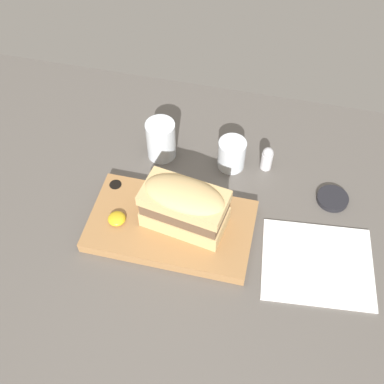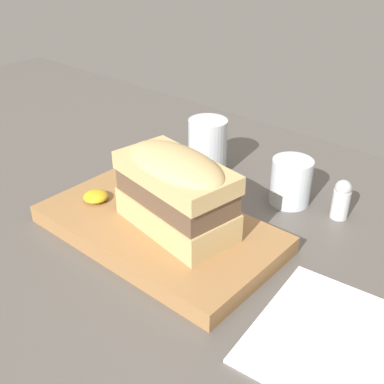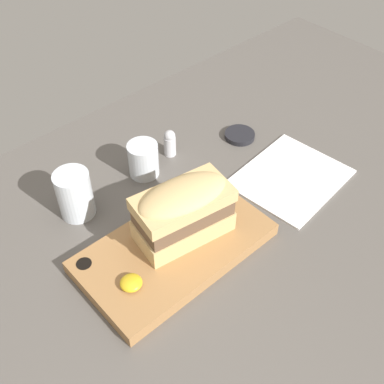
{
  "view_description": "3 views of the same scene",
  "coord_description": "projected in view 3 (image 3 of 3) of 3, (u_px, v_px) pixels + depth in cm",
  "views": [
    {
      "loc": [
        19.54,
        -46.54,
        85.26
      ],
      "look_at": [
        7.02,
        7.6,
        11.19
      ],
      "focal_mm": 45.0,
      "sensor_mm": 36.0,
      "label": 1
    },
    {
      "loc": [
        42.54,
        -34.07,
        40.52
      ],
      "look_at": [
        8.54,
        5.26,
        10.48
      ],
      "focal_mm": 45.0,
      "sensor_mm": 36.0,
      "label": 2
    },
    {
      "loc": [
        -29.21,
        -36.7,
        68.51
      ],
      "look_at": [
        9.06,
        5.79,
        11.83
      ],
      "focal_mm": 45.0,
      "sensor_mm": 36.0,
      "label": 3
    }
  ],
  "objects": [
    {
      "name": "napkin",
      "position": [
        291.0,
        178.0,
        0.97
      ],
      "size": [
        23.06,
        19.95,
        0.4
      ],
      "rotation": [
        0.0,
        0.0,
        0.1
      ],
      "color": "white",
      "rests_on": "dining_table"
    },
    {
      "name": "water_glass",
      "position": [
        75.0,
        197.0,
        0.88
      ],
      "size": [
        6.53,
        6.53,
        9.43
      ],
      "color": "silver",
      "rests_on": "dining_table"
    },
    {
      "name": "wine_glass",
      "position": [
        143.0,
        160.0,
        0.96
      ],
      "size": [
        6.14,
        6.14,
        7.14
      ],
      "color": "silver",
      "rests_on": "dining_table"
    },
    {
      "name": "dining_table",
      "position": [
        175.0,
        281.0,
        0.81
      ],
      "size": [
        184.33,
        97.56,
        2.0
      ],
      "color": "#56514C",
      "rests_on": "ground"
    },
    {
      "name": "salt_shaker",
      "position": [
        170.0,
        143.0,
        1.01
      ],
      "size": [
        2.53,
        2.53,
        6.09
      ],
      "color": "silver",
      "rests_on": "dining_table"
    },
    {
      "name": "sandwich",
      "position": [
        183.0,
        209.0,
        0.8
      ],
      "size": [
        17.34,
        10.84,
        10.94
      ],
      "rotation": [
        0.0,
        0.0,
        -0.16
      ],
      "color": "tan",
      "rests_on": "serving_board"
    },
    {
      "name": "mustard_dollop",
      "position": [
        131.0,
        283.0,
        0.76
      ],
      "size": [
        3.58,
        3.58,
        1.43
      ],
      "color": "gold",
      "rests_on": "serving_board"
    },
    {
      "name": "condiment_dish",
      "position": [
        240.0,
        135.0,
        1.06
      ],
      "size": [
        6.69,
        6.69,
        1.1
      ],
      "color": "black",
      "rests_on": "dining_table"
    },
    {
      "name": "serving_board",
      "position": [
        174.0,
        248.0,
        0.83
      ],
      "size": [
        32.97,
        18.48,
        2.54
      ],
      "color": "#9E7042",
      "rests_on": "dining_table"
    }
  ]
}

